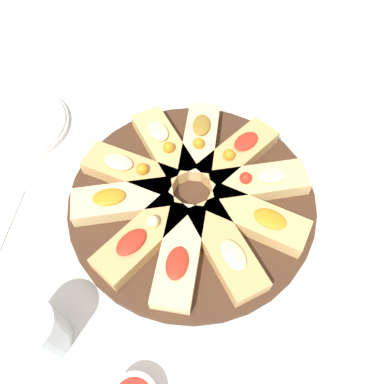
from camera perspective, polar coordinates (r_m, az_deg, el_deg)
name	(u,v)px	position (r m, az deg, el deg)	size (l,w,h in m)	color
ground_plane	(192,202)	(0.67, 0.00, -1.57)	(3.00, 3.00, 0.00)	silver
serving_board	(192,199)	(0.66, 0.00, -1.12)	(0.43, 0.43, 0.02)	#422819
focaccia_slice_0	(131,169)	(0.68, -9.22, 3.46)	(0.17, 0.07, 0.04)	tan
focaccia_slice_1	(123,201)	(0.64, -10.54, -1.33)	(0.18, 0.14, 0.04)	#E5C689
focaccia_slice_2	(142,238)	(0.60, -7.60, -6.94)	(0.11, 0.18, 0.04)	tan
focaccia_slice_3	(180,255)	(0.59, -1.89, -9.63)	(0.09, 0.18, 0.04)	#E5C689
focaccia_slice_4	(226,249)	(0.59, 5.19, -8.63)	(0.17, 0.16, 0.04)	tan
focaccia_slice_5	(257,219)	(0.62, 9.85, -4.07)	(0.17, 0.07, 0.04)	tan
focaccia_slice_6	(259,182)	(0.66, 10.14, 1.50)	(0.18, 0.14, 0.04)	#DBB775
focaccia_slice_7	(238,153)	(0.69, 6.95, 5.87)	(0.12, 0.18, 0.04)	tan
focaccia_slice_8	(200,139)	(0.71, 1.24, 8.03)	(0.10, 0.18, 0.04)	#E5C689
focaccia_slice_9	(163,144)	(0.70, -4.39, 7.28)	(0.17, 0.16, 0.04)	tan
plate_left	(18,125)	(0.85, -24.98, 9.25)	(0.20, 0.20, 0.02)	white
plate_right	(366,95)	(0.91, 24.94, 13.21)	(0.23, 0.23, 0.02)	white
water_glass	(37,332)	(0.58, -22.59, -19.13)	(0.07, 0.07, 0.09)	silver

